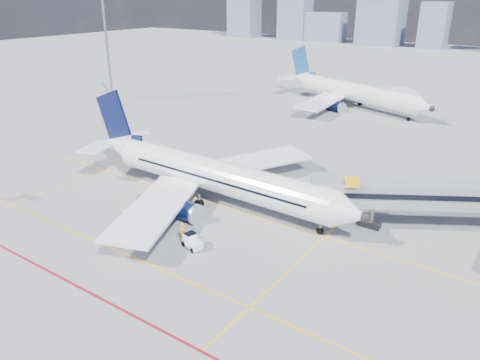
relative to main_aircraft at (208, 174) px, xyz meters
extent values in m
plane|color=gray|center=(1.82, -8.77, -3.22)|extent=(420.00, 420.00, 0.00)
cube|color=yellow|center=(1.82, -0.77, -3.22)|extent=(60.00, 0.18, 0.01)
cube|color=yellow|center=(1.82, -14.77, -3.22)|extent=(80.00, 0.15, 0.01)
cube|color=yellow|center=(15.82, -6.77, -3.22)|extent=(0.15, 28.00, 0.01)
cube|color=yellow|center=(-18.18, -0.77, -3.22)|extent=(0.15, 30.00, 0.01)
cube|color=maroon|center=(1.82, -20.77, -3.22)|extent=(90.00, 0.25, 0.01)
cube|color=gray|center=(24.07, 7.38, 0.68)|extent=(20.84, 13.93, 2.60)
cube|color=black|center=(24.07, 7.38, 0.88)|extent=(20.52, 13.82, 0.55)
cube|color=gray|center=(14.52, 1.73, 0.68)|extent=(4.49, 4.56, 3.00)
cube|color=black|center=(18.82, 4.03, -2.87)|extent=(2.20, 1.00, 0.70)
cylinder|color=gray|center=(18.82, 4.03, -1.52)|extent=(0.56, 0.56, 2.70)
cube|color=yellow|center=(17.32, 1.53, 2.48)|extent=(1.26, 0.82, 1.20)
cylinder|color=gray|center=(-53.18, 31.23, 9.28)|extent=(0.56, 0.56, 25.00)
cube|color=slate|center=(-118.37, 181.23, 11.66)|extent=(15.08, 11.32, 29.76)
cube|color=slate|center=(-87.22, 181.23, 11.67)|extent=(14.93, 10.55, 29.78)
cube|color=slate|center=(-71.05, 181.23, 3.59)|extent=(20.72, 9.06, 13.63)
cube|color=slate|center=(-42.64, 181.23, 6.97)|extent=(18.79, 14.97, 20.38)
cube|color=slate|center=(-19.04, 181.23, 6.34)|extent=(11.01, 10.48, 19.12)
cylinder|color=white|center=(1.73, -0.05, 0.08)|extent=(29.80, 4.72, 3.86)
cone|color=white|center=(18.35, -0.53, 0.08)|extent=(3.67, 3.96, 3.86)
sphere|color=black|center=(19.73, -0.57, 0.08)|extent=(1.12, 1.12, 1.09)
cone|color=white|center=(-16.28, 0.47, 0.62)|extent=(6.44, 4.04, 3.86)
cube|color=black|center=(17.06, -0.50, 0.62)|extent=(1.53, 1.53, 0.45)
cube|color=white|center=(0.50, 8.90, -0.98)|extent=(11.72, 16.96, 0.57)
cube|color=white|center=(-0.02, -8.91, -0.98)|extent=(10.98, 17.07, 0.57)
cylinder|color=#070F36|center=(1.40, 5.70, -2.22)|extent=(3.63, 2.38, 2.28)
cylinder|color=#070F36|center=(1.06, -5.77, -2.22)|extent=(3.63, 2.38, 2.28)
cylinder|color=#A7A9AE|center=(3.28, 5.65, -2.22)|extent=(0.41, 2.35, 2.34)
cylinder|color=#A7A9AE|center=(2.94, -5.83, -2.22)|extent=(0.41, 2.35, 2.34)
cube|color=#070F36|center=(-16.28, 0.47, 4.04)|extent=(6.79, 0.51, 8.44)
cube|color=#070F36|center=(-13.91, 0.41, 1.66)|extent=(5.59, 0.46, 2.13)
cube|color=white|center=(-16.59, 3.65, 0.97)|extent=(4.95, 6.27, 0.22)
cube|color=white|center=(-16.77, -2.68, 0.97)|extent=(4.71, 6.23, 0.22)
cylinder|color=gray|center=(15.08, -0.44, -2.32)|extent=(0.29, 0.29, 1.80)
cylinder|color=black|center=(15.08, -0.44, -2.84)|extent=(0.77, 0.30, 0.76)
cylinder|color=gray|center=(0.81, 2.55, -2.42)|extent=(0.33, 0.33, 1.60)
cylinder|color=black|center=(0.81, 2.55, -2.72)|extent=(1.02, 0.68, 1.00)
cylinder|color=gray|center=(0.66, -2.59, -2.42)|extent=(0.33, 0.33, 1.60)
cylinder|color=black|center=(0.66, -2.59, -2.72)|extent=(1.02, 0.68, 1.00)
cube|color=black|center=(2.28, 1.84, 0.38)|extent=(24.34, 0.81, 0.26)
cube|color=black|center=(2.16, -1.97, 0.38)|extent=(24.34, 0.81, 0.26)
cylinder|color=white|center=(-3.43, 55.49, 0.08)|extent=(29.35, 13.95, 3.88)
cone|color=white|center=(12.26, 49.72, 0.08)|extent=(4.70, 4.88, 3.88)
sphere|color=black|center=(13.56, 49.23, 0.08)|extent=(1.41, 1.41, 1.09)
cone|color=white|center=(-20.43, 61.74, 0.63)|extent=(7.32, 5.84, 3.88)
cube|color=black|center=(11.04, 50.16, 0.63)|extent=(1.92, 1.92, 0.45)
cube|color=white|center=(-1.74, 64.41, -0.99)|extent=(15.16, 15.38, 0.57)
cube|color=white|center=(-7.92, 47.60, -0.99)|extent=(6.26, 16.73, 0.57)
cylinder|color=#070F36|center=(-1.90, 61.08, -2.23)|extent=(4.15, 3.38, 2.29)
cylinder|color=#070F36|center=(-5.89, 50.24, -2.23)|extent=(4.15, 3.38, 2.29)
cylinder|color=#A7A9AE|center=(-0.13, 60.42, -2.23)|extent=(1.14, 2.32, 2.35)
cylinder|color=#A7A9AE|center=(-4.12, 49.59, -2.23)|extent=(1.14, 2.32, 2.35)
cube|color=navy|center=(-20.43, 61.74, 4.06)|extent=(6.51, 2.65, 8.48)
cube|color=navy|center=(-18.19, 60.92, 1.67)|extent=(5.37, 2.22, 2.14)
cube|color=white|center=(-19.70, 64.87, 0.97)|extent=(5.95, 6.13, 0.22)
cube|color=white|center=(-21.90, 58.89, 0.97)|extent=(3.16, 5.66, 0.22)
cylinder|color=black|center=(-3.47, 58.26, -2.72)|extent=(1.16, 0.96, 1.00)
cylinder|color=black|center=(-5.26, 53.40, -2.72)|extent=(1.16, 0.96, 1.00)
cylinder|color=black|center=(9.18, 50.85, -2.84)|extent=(0.81, 0.53, 0.76)
cube|color=white|center=(6.06, -10.16, -2.68)|extent=(2.40, 1.76, 0.78)
cube|color=white|center=(5.69, -10.05, -2.10)|extent=(1.27, 1.36, 0.59)
cube|color=black|center=(5.69, -10.05, -1.90)|extent=(1.16, 1.29, 0.34)
cylinder|color=black|center=(5.15, -10.44, -2.95)|extent=(0.59, 0.37, 0.55)
cylinder|color=black|center=(5.47, -9.42, -2.95)|extent=(0.59, 0.37, 0.55)
cylinder|color=black|center=(6.65, -10.91, -2.95)|extent=(0.59, 0.37, 0.55)
cylinder|color=black|center=(6.96, -9.88, -2.95)|extent=(0.59, 0.37, 0.55)
cube|color=black|center=(-0.24, -11.16, -2.85)|extent=(4.45, 2.81, 0.21)
cube|color=white|center=(-1.24, -10.90, -1.85)|extent=(2.15, 2.11, 1.77)
cube|color=white|center=(0.76, -11.42, -1.85)|extent=(2.15, 2.11, 1.77)
cylinder|color=black|center=(-1.99, -11.53, -3.04)|extent=(0.39, 0.25, 0.37)
cylinder|color=black|center=(-1.59, -9.98, -3.04)|extent=(0.39, 0.25, 0.37)
cylinder|color=black|center=(1.11, -12.34, -3.04)|extent=(0.39, 0.25, 0.37)
cylinder|color=black|center=(1.51, -10.79, -3.04)|extent=(0.39, 0.25, 0.37)
cube|color=black|center=(-4.45, -4.84, -2.80)|extent=(4.12, 2.74, 0.65)
cube|color=black|center=(-3.77, -4.56, -1.83)|extent=(5.49, 2.94, 1.70)
cube|color=yellow|center=(-3.96, -4.09, -1.83)|extent=(5.19, 2.16, 1.78)
cube|color=yellow|center=(-3.58, -5.04, -1.83)|extent=(5.19, 2.16, 1.78)
cylinder|color=black|center=(-5.58, -6.00, -2.94)|extent=(0.60, 0.41, 0.55)
cylinder|color=black|center=(-6.07, -4.80, -2.94)|extent=(0.60, 0.41, 0.55)
cylinder|color=black|center=(-2.84, -4.89, -2.94)|extent=(0.60, 0.41, 0.55)
cylinder|color=black|center=(-3.33, -3.69, -2.94)|extent=(0.60, 0.41, 0.55)
imported|color=gold|center=(4.24, -9.49, -2.29)|extent=(0.67, 0.80, 1.86)
camera|label=1|loc=(32.77, -40.48, 20.31)|focal=35.00mm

